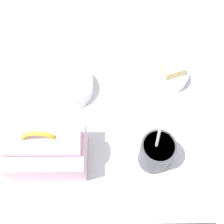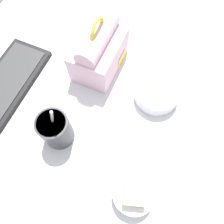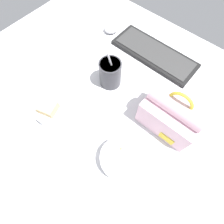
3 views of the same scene
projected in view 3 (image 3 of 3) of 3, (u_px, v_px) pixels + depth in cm
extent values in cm
cube|color=silver|center=(117.00, 109.00, 68.41)|extent=(140.00, 110.00, 2.00)
cube|color=black|center=(154.00, 54.00, 78.15)|extent=(38.50, 14.46, 1.80)
cube|color=#333333|center=(155.00, 52.00, 77.20)|extent=(35.42, 11.85, 0.30)
cube|color=beige|center=(170.00, 116.00, 59.78)|extent=(19.33, 12.71, 11.28)
cylinder|color=beige|center=(177.00, 107.00, 53.14)|extent=(18.36, 6.21, 6.21)
cube|color=yellow|center=(166.00, 139.00, 59.03)|extent=(5.41, 0.30, 3.38)
torus|color=yellow|center=(181.00, 102.00, 50.62)|extent=(7.76, 1.00, 7.76)
cylinder|color=#333338|center=(110.00, 74.00, 67.65)|extent=(8.59, 8.59, 11.17)
cylinder|color=olive|center=(110.00, 64.00, 62.87)|extent=(7.55, 7.55, 0.60)
cylinder|color=silver|center=(111.00, 63.00, 61.20)|extent=(0.70, 3.79, 12.63)
cylinder|color=silver|center=(51.00, 112.00, 64.24)|extent=(10.89, 10.89, 4.43)
cube|color=tan|center=(49.00, 109.00, 62.04)|extent=(7.38, 7.03, 6.20)
cylinder|color=silver|center=(121.00, 159.00, 56.92)|extent=(13.85, 13.85, 4.68)
ellipsoid|color=white|center=(125.00, 165.00, 54.63)|extent=(3.77, 3.77, 4.43)
cone|color=#F4DB84|center=(121.00, 150.00, 56.87)|extent=(6.26, 6.26, 3.98)
sphere|color=#4C5623|center=(114.00, 170.00, 55.31)|extent=(1.66, 1.66, 1.66)
sphere|color=#4C5623|center=(117.00, 169.00, 55.41)|extent=(1.66, 1.66, 1.66)
sphere|color=#4C5623|center=(119.00, 167.00, 55.71)|extent=(1.66, 1.66, 1.66)
sphere|color=#4C5623|center=(120.00, 163.00, 56.12)|extent=(1.66, 1.66, 1.66)
ellipsoid|color=silver|center=(111.00, 28.00, 84.15)|extent=(6.60, 7.18, 3.35)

